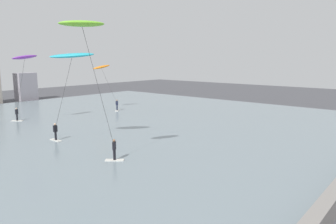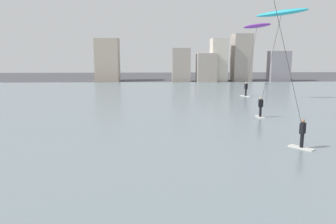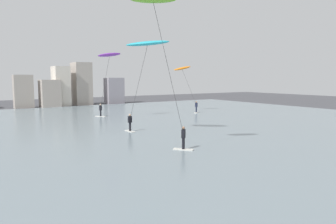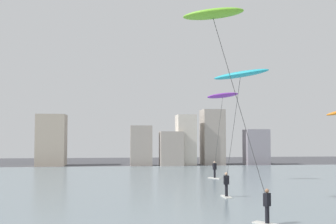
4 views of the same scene
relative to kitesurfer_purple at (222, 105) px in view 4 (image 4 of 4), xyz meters
The scene contains 5 objects.
water_bay 12.15m from the kitesurfer_purple, 141.52° to the right, with size 84.00×52.00×0.10m, color gray.
far_shore_buildings 22.82m from the kitesurfer_purple, 98.67° to the left, with size 32.83×5.57×7.96m.
kitesurfer_purple is the anchor object (origin of this frame).
kitesurfer_cyan 12.77m from the kitesurfer_purple, 98.78° to the right, with size 3.49×5.56×8.17m.
kitesurfer_lime 19.37m from the kitesurfer_purple, 103.91° to the right, with size 4.69×2.11×9.99m.
Camera 4 is at (-1.33, -1.48, 4.22)m, focal length 45.28 mm.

